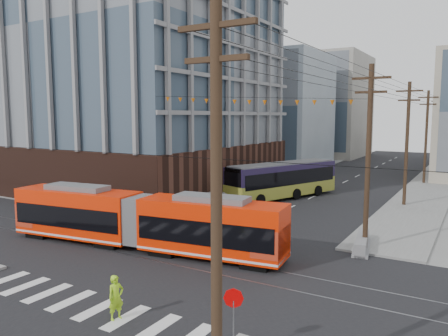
# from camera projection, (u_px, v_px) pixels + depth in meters

# --- Properties ---
(ground) EXTENTS (160.00, 160.00, 0.00)m
(ground) POSITION_uv_depth(u_px,v_px,m) (133.00, 282.00, 21.19)
(ground) COLOR slate
(office_building) EXTENTS (30.00, 25.00, 28.60)m
(office_building) POSITION_uv_depth(u_px,v_px,m) (123.00, 61.00, 50.29)
(office_building) COLOR #381E16
(office_building) RESTS_ON ground
(bg_bldg_nw_near) EXTENTS (18.00, 16.00, 18.00)m
(bg_bldg_nw_near) POSITION_uv_depth(u_px,v_px,m) (268.00, 110.00, 73.15)
(bg_bldg_nw_near) COLOR #8C99A5
(bg_bldg_nw_near) RESTS_ON ground
(bg_bldg_nw_far) EXTENTS (16.00, 18.00, 20.00)m
(bg_bldg_nw_far) POSITION_uv_depth(u_px,v_px,m) (323.00, 106.00, 88.59)
(bg_bldg_nw_far) COLOR gray
(bg_bldg_nw_far) RESTS_ON ground
(utility_pole_near) EXTENTS (0.30, 0.30, 11.00)m
(utility_pole_near) POSITION_uv_depth(u_px,v_px,m) (216.00, 215.00, 11.11)
(utility_pole_near) COLOR black
(utility_pole_near) RESTS_ON ground
(utility_pole_far) EXTENTS (0.30, 0.30, 11.00)m
(utility_pole_far) POSITION_uv_depth(u_px,v_px,m) (438.00, 133.00, 64.06)
(utility_pole_far) COLOR black
(utility_pole_far) RESTS_ON ground
(streetcar) EXTENTS (18.20, 4.81, 3.47)m
(streetcar) POSITION_uv_depth(u_px,v_px,m) (140.00, 220.00, 26.42)
(streetcar) COLOR red
(streetcar) RESTS_ON ground
(city_bus) EXTENTS (7.13, 12.86, 3.60)m
(city_bus) POSITION_uv_depth(u_px,v_px,m) (283.00, 180.00, 42.71)
(city_bus) COLOR #1F1537
(city_bus) RESTS_ON ground
(parked_car_silver) EXTENTS (2.73, 4.81, 1.50)m
(parked_car_silver) POSITION_uv_depth(u_px,v_px,m) (187.00, 211.00, 33.66)
(parked_car_silver) COLOR #B1B6BF
(parked_car_silver) RESTS_ON ground
(parked_car_white) EXTENTS (3.56, 4.99, 1.34)m
(parked_car_white) POSITION_uv_depth(u_px,v_px,m) (220.00, 199.00, 39.01)
(parked_car_white) COLOR #B2B2B2
(parked_car_white) RESTS_ON ground
(parked_car_grey) EXTENTS (3.32, 4.70, 1.19)m
(parked_car_grey) POSITION_uv_depth(u_px,v_px,m) (262.00, 187.00, 45.69)
(parked_car_grey) COLOR slate
(parked_car_grey) RESTS_ON ground
(pedestrian) EXTENTS (0.59, 0.75, 1.80)m
(pedestrian) POSITION_uv_depth(u_px,v_px,m) (116.00, 298.00, 17.20)
(pedestrian) COLOR #A3E01E
(pedestrian) RESTS_ON ground
(stop_sign) EXTENTS (0.89, 0.89, 2.23)m
(stop_sign) POSITION_uv_depth(u_px,v_px,m) (233.00, 325.00, 14.48)
(stop_sign) COLOR #C00000
(stop_sign) RESTS_ON ground
(jersey_barrier) EXTENTS (1.59, 4.15, 0.81)m
(jersey_barrier) POSITION_uv_depth(u_px,v_px,m) (362.00, 242.00, 26.46)
(jersey_barrier) COLOR gray
(jersey_barrier) RESTS_ON ground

